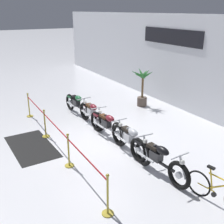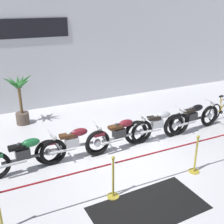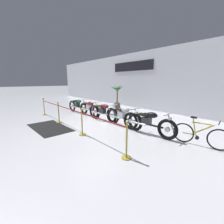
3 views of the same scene
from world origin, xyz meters
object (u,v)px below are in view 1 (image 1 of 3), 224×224
(motorcycle_maroon_2, at_px, (107,125))
(motorcycle_black_4, at_px, (157,159))
(bicycle, at_px, (217,192))
(stanchion_mid_right, at_px, (69,155))
(motorcycle_green_0, at_px, (77,104))
(stanchion_far_right, at_px, (108,201))
(floor_banner, at_px, (32,146))
(stanchion_far_left, at_px, (44,118))
(stanchion_mid_left, at_px, (45,128))
(potted_palm_left_of_row, at_px, (142,86))
(motorcycle_silver_3, at_px, (130,140))
(motorcycle_maroon_1, at_px, (92,113))

(motorcycle_maroon_2, distance_m, motorcycle_black_4, 2.77)
(motorcycle_black_4, height_order, bicycle, motorcycle_black_4)
(motorcycle_black_4, relative_size, stanchion_mid_right, 2.29)
(motorcycle_green_0, distance_m, stanchion_far_right, 6.58)
(motorcycle_green_0, bearing_deg, bicycle, 3.76)
(bicycle, relative_size, stanchion_far_right, 1.59)
(motorcycle_green_0, relative_size, floor_banner, 0.89)
(stanchion_far_left, xyz_separation_m, stanchion_mid_left, (0.08, 0.00, -0.34))
(stanchion_mid_left, bearing_deg, stanchion_far_left, -180.00)
(motorcycle_maroon_2, height_order, stanchion_far_left, stanchion_far_left)
(potted_palm_left_of_row, distance_m, stanchion_mid_left, 5.24)
(stanchion_mid_left, height_order, stanchion_far_right, same)
(potted_palm_left_of_row, distance_m, stanchion_far_left, 5.20)
(stanchion_mid_left, xyz_separation_m, stanchion_mid_right, (2.33, 0.00, 0.00))
(motorcycle_silver_3, relative_size, motorcycle_black_4, 0.98)
(motorcycle_green_0, xyz_separation_m, stanchion_far_left, (1.50, -1.89, 0.22))
(motorcycle_maroon_1, xyz_separation_m, motorcycle_black_4, (4.18, 0.02, 0.00))
(motorcycle_maroon_2, xyz_separation_m, motorcycle_silver_3, (1.38, 0.07, -0.01))
(motorcycle_maroon_2, xyz_separation_m, potted_palm_left_of_row, (-2.34, 3.16, 0.48))
(motorcycle_green_0, distance_m, potted_palm_left_of_row, 3.24)
(motorcycle_maroon_2, distance_m, motorcycle_silver_3, 1.38)
(motorcycle_maroon_2, height_order, bicycle, motorcycle_maroon_2)
(motorcycle_black_4, distance_m, floor_banner, 4.35)
(stanchion_mid_right, bearing_deg, stanchion_far_right, 0.00)
(motorcycle_maroon_1, relative_size, stanchion_far_right, 2.04)
(motorcycle_silver_3, xyz_separation_m, potted_palm_left_of_row, (-3.72, 3.09, 0.49))
(stanchion_far_left, bearing_deg, floor_banner, -47.59)
(stanchion_mid_left, bearing_deg, floor_banner, -51.56)
(motorcycle_maroon_2, bearing_deg, stanchion_far_left, -123.07)
(stanchion_far_right, height_order, floor_banner, stanchion_far_right)
(motorcycle_green_0, xyz_separation_m, motorcycle_maroon_1, (1.33, 0.09, -0.00))
(potted_palm_left_of_row, xyz_separation_m, stanchion_mid_right, (3.51, -5.07, -0.61))
(stanchion_mid_left, bearing_deg, motorcycle_black_4, 26.97)
(motorcycle_maroon_1, height_order, stanchion_far_right, stanchion_far_right)
(motorcycle_maroon_2, height_order, motorcycle_silver_3, motorcycle_silver_3)
(motorcycle_green_0, height_order, stanchion_mid_right, stanchion_mid_right)
(bicycle, bearing_deg, stanchion_mid_right, -144.89)
(stanchion_mid_left, height_order, floor_banner, stanchion_mid_left)
(motorcycle_maroon_2, xyz_separation_m, floor_banner, (-0.64, -2.58, -0.48))
(motorcycle_maroon_2, distance_m, floor_banner, 2.70)
(stanchion_far_left, bearing_deg, motorcycle_maroon_2, 56.93)
(stanchion_far_left, bearing_deg, bicycle, 22.29)
(motorcycle_maroon_1, bearing_deg, stanchion_far_right, -21.70)
(bicycle, height_order, stanchion_mid_left, stanchion_mid_left)
(motorcycle_maroon_2, relative_size, floor_banner, 0.92)
(bicycle, xyz_separation_m, floor_banner, (-5.18, -3.04, -0.36))
(potted_palm_left_of_row, height_order, stanchion_far_right, potted_palm_left_of_row)
(motorcycle_maroon_2, bearing_deg, motorcycle_black_4, 1.81)
(potted_palm_left_of_row, xyz_separation_m, floor_banner, (1.70, -5.74, -0.96))
(motorcycle_silver_3, distance_m, potted_palm_left_of_row, 4.86)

